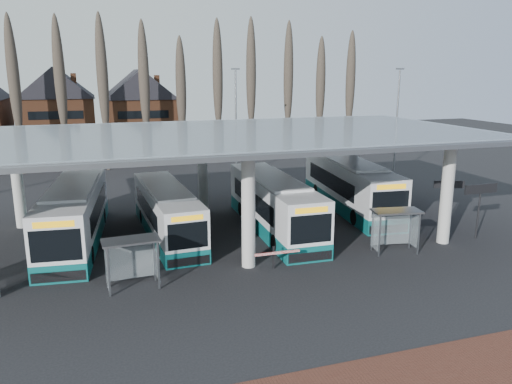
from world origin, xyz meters
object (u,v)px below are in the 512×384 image
object	(u,v)px
bus_1	(167,212)
shelter_1	(131,252)
shelter_2	(395,221)
bus_2	(273,205)
bus_3	(349,186)
bus_0	(75,215)

from	to	relation	value
bus_1	shelter_1	xyz separation A→B (m)	(-2.66, -7.20, 0.29)
shelter_2	bus_2	bearing A→B (deg)	139.33
bus_1	bus_3	xyz separation A→B (m)	(13.69, 2.28, 0.23)
bus_3	shelter_2	size ratio (longest dim) A/B	4.67
bus_2	bus_3	size ratio (longest dim) A/B	0.94
bus_1	shelter_2	size ratio (longest dim) A/B	4.00
bus_1	shelter_2	distance (m)	13.45
shelter_1	shelter_2	xyz separation A→B (m)	(14.26, 0.40, 0.03)
bus_3	bus_0	bearing A→B (deg)	-168.38
bus_1	bus_0	bearing A→B (deg)	171.88
bus_2	bus_0	bearing A→B (deg)	175.20
bus_2	shelter_1	size ratio (longest dim) A/B	4.64
shelter_1	bus_3	bearing A→B (deg)	26.60
shelter_1	shelter_2	bearing A→B (deg)	-1.92
bus_0	bus_2	size ratio (longest dim) A/B	1.03
shelter_2	bus_0	bearing A→B (deg)	166.11
bus_3	shelter_1	world-z (taller)	bus_3
bus_2	shelter_2	world-z (taller)	bus_2
bus_1	shelter_2	world-z (taller)	bus_1
bus_1	shelter_1	size ratio (longest dim) A/B	4.23
shelter_1	bus_1	bearing A→B (deg)	66.23
bus_0	bus_3	size ratio (longest dim) A/B	0.97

